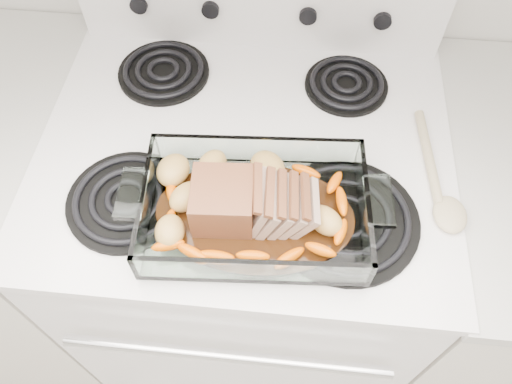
# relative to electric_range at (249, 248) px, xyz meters

# --- Properties ---
(electric_range) EXTENTS (0.78, 0.70, 1.12)m
(electric_range) POSITION_rel_electric_range_xyz_m (0.00, 0.00, 0.00)
(electric_range) COLOR white
(electric_range) RESTS_ON ground
(counter_left) EXTENTS (0.58, 0.68, 0.93)m
(counter_left) POSITION_rel_electric_range_xyz_m (-0.67, -0.00, -0.02)
(counter_left) COLOR silver
(counter_left) RESTS_ON ground
(counter_right) EXTENTS (0.58, 0.68, 0.93)m
(counter_right) POSITION_rel_electric_range_xyz_m (0.66, -0.00, -0.02)
(counter_right) COLOR silver
(counter_right) RESTS_ON ground
(baking_dish) EXTENTS (0.36, 0.24, 0.07)m
(baking_dish) POSITION_rel_electric_range_xyz_m (0.04, -0.18, 0.48)
(baking_dish) COLOR white
(baking_dish) RESTS_ON electric_range
(pork_roast) EXTENTS (0.20, 0.10, 0.08)m
(pork_roast) POSITION_rel_electric_range_xyz_m (0.02, -0.18, 0.51)
(pork_roast) COLOR brown
(pork_roast) RESTS_ON baking_dish
(roast_vegetables) EXTENTS (0.36, 0.19, 0.04)m
(roast_vegetables) POSITION_rel_electric_range_xyz_m (0.03, -0.14, 0.49)
(roast_vegetables) COLOR #FF5900
(roast_vegetables) RESTS_ON baking_dish
(wooden_spoon) EXTENTS (0.07, 0.27, 0.02)m
(wooden_spoon) POSITION_rel_electric_range_xyz_m (0.35, -0.08, 0.46)
(wooden_spoon) COLOR tan
(wooden_spoon) RESTS_ON electric_range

